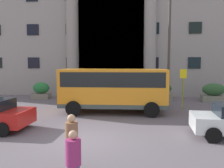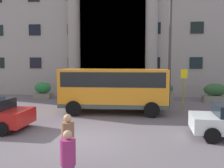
# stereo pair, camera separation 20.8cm
# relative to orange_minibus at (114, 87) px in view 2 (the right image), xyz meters

# --- Properties ---
(ground_plane) EXTENTS (80.00, 64.00, 0.12)m
(ground_plane) POSITION_rel_orange_minibus_xyz_m (-0.79, -5.50, -1.69)
(ground_plane) COLOR #5E555D
(office_building_facade) EXTENTS (37.08, 9.79, 14.03)m
(office_building_facade) POSITION_rel_orange_minibus_xyz_m (-0.79, 11.96, 5.38)
(office_building_facade) COLOR gray
(office_building_facade) RESTS_ON ground_plane
(orange_minibus) EXTENTS (6.49, 2.67, 2.72)m
(orange_minibus) POSITION_rel_orange_minibus_xyz_m (0.00, 0.00, 0.00)
(orange_minibus) COLOR orange
(orange_minibus) RESTS_ON ground_plane
(bus_stop_sign) EXTENTS (0.44, 0.08, 2.68)m
(bus_stop_sign) POSITION_rel_orange_minibus_xyz_m (4.54, 1.67, 0.03)
(bus_stop_sign) COLOR olive
(bus_stop_sign) RESTS_ON ground_plane
(hedge_planter_east) EXTENTS (1.50, 0.95, 1.41)m
(hedge_planter_east) POSITION_rel_orange_minibus_xyz_m (-6.73, 5.37, -0.94)
(hedge_planter_east) COLOR slate
(hedge_planter_east) RESTS_ON ground_plane
(hedge_planter_west) EXTENTS (2.16, 0.89, 1.51)m
(hedge_planter_west) POSITION_rel_orange_minibus_xyz_m (-0.09, 5.07, -0.90)
(hedge_planter_west) COLOR gray
(hedge_planter_west) RESTS_ON ground_plane
(hedge_planter_entrance_left) EXTENTS (1.55, 0.74, 1.46)m
(hedge_planter_entrance_left) POSITION_rel_orange_minibus_xyz_m (3.59, 5.21, -0.92)
(hedge_planter_entrance_left) COLOR gray
(hedge_planter_entrance_left) RESTS_ON ground_plane
(hedge_planter_entrance_right) EXTENTS (1.90, 0.89, 1.47)m
(hedge_planter_entrance_right) POSITION_rel_orange_minibus_xyz_m (7.60, 4.95, -0.92)
(hedge_planter_entrance_right) COLOR slate
(hedge_planter_entrance_right) RESTS_ON ground_plane
(pedestrian_man_red_shirt) EXTENTS (0.36, 0.36, 1.60)m
(pedestrian_man_red_shirt) POSITION_rel_orange_minibus_xyz_m (-0.13, -9.69, -0.83)
(pedestrian_man_red_shirt) COLOR #225981
(pedestrian_man_red_shirt) RESTS_ON ground_plane
(pedestrian_woman_with_bag) EXTENTS (0.36, 0.36, 1.70)m
(pedestrian_woman_with_bag) POSITION_rel_orange_minibus_xyz_m (-0.49, -8.46, -0.77)
(pedestrian_woman_with_bag) COLOR #89684B
(pedestrian_woman_with_bag) RESTS_ON ground_plane
(lamppost_plaza_centre) EXTENTS (0.40, 0.40, 7.89)m
(lamppost_plaza_centre) POSITION_rel_orange_minibus_xyz_m (3.64, 2.21, 2.95)
(lamppost_plaza_centre) COLOR #3D3834
(lamppost_plaza_centre) RESTS_ON ground_plane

